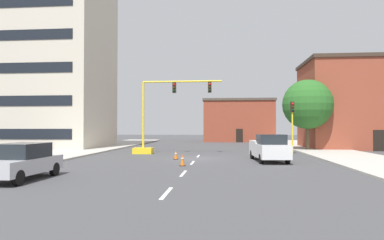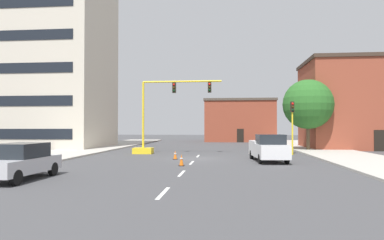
{
  "view_description": "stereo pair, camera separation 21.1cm",
  "coord_description": "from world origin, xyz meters",
  "px_view_note": "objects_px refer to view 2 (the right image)",
  "views": [
    {
      "loc": [
        2.17,
        -26.91,
        2.53
      ],
      "look_at": [
        -0.91,
        6.45,
        3.19
      ],
      "focal_mm": 31.97,
      "sensor_mm": 36.0,
      "label": 1
    },
    {
      "loc": [
        2.38,
        -26.89,
        2.53
      ],
      "look_at": [
        -0.91,
        6.45,
        3.19
      ],
      "focal_mm": 31.97,
      "sensor_mm": 36.0,
      "label": 2
    }
  ],
  "objects_px": {
    "traffic_light_pole_right": "(292,116)",
    "pickup_truck_white": "(268,148)",
    "tree_right_mid": "(308,104)",
    "sedan_silver_near_left": "(21,161)",
    "traffic_cone_roadside_a": "(175,155)",
    "traffic_cone_roadside_b": "(181,160)",
    "traffic_signal_gantry": "(154,130)"
  },
  "relations": [
    {
      "from": "pickup_truck_white",
      "to": "traffic_signal_gantry",
      "type": "bearing_deg",
      "value": 148.31
    },
    {
      "from": "traffic_cone_roadside_a",
      "to": "pickup_truck_white",
      "type": "bearing_deg",
      "value": -6.87
    },
    {
      "from": "traffic_light_pole_right",
      "to": "tree_right_mid",
      "type": "relative_size",
      "value": 0.64
    },
    {
      "from": "traffic_cone_roadside_b",
      "to": "tree_right_mid",
      "type": "bearing_deg",
      "value": 52.57
    },
    {
      "from": "tree_right_mid",
      "to": "pickup_truck_white",
      "type": "xyz_separation_m",
      "value": [
        -5.53,
        -11.43,
        -3.91
      ]
    },
    {
      "from": "traffic_signal_gantry",
      "to": "pickup_truck_white",
      "type": "relative_size",
      "value": 1.49
    },
    {
      "from": "traffic_signal_gantry",
      "to": "traffic_light_pole_right",
      "type": "height_order",
      "value": "traffic_signal_gantry"
    },
    {
      "from": "tree_right_mid",
      "to": "sedan_silver_near_left",
      "type": "xyz_separation_m",
      "value": [
        -18.4,
        -21.4,
        -4.0
      ]
    },
    {
      "from": "traffic_light_pole_right",
      "to": "sedan_silver_near_left",
      "type": "relative_size",
      "value": 1.06
    },
    {
      "from": "pickup_truck_white",
      "to": "traffic_cone_roadside_b",
      "type": "xyz_separation_m",
      "value": [
        -5.94,
        -3.55,
        -0.6
      ]
    },
    {
      "from": "pickup_truck_white",
      "to": "traffic_cone_roadside_a",
      "type": "relative_size",
      "value": 8.02
    },
    {
      "from": "traffic_signal_gantry",
      "to": "pickup_truck_white",
      "type": "distance_m",
      "value": 11.58
    },
    {
      "from": "traffic_light_pole_right",
      "to": "traffic_cone_roadside_b",
      "type": "distance_m",
      "value": 13.41
    },
    {
      "from": "traffic_cone_roadside_a",
      "to": "traffic_cone_roadside_b",
      "type": "relative_size",
      "value": 0.9
    },
    {
      "from": "sedan_silver_near_left",
      "to": "traffic_cone_roadside_a",
      "type": "height_order",
      "value": "sedan_silver_near_left"
    },
    {
      "from": "traffic_signal_gantry",
      "to": "tree_right_mid",
      "type": "height_order",
      "value": "tree_right_mid"
    },
    {
      "from": "pickup_truck_white",
      "to": "sedan_silver_near_left",
      "type": "bearing_deg",
      "value": -142.25
    },
    {
      "from": "pickup_truck_white",
      "to": "traffic_cone_roadside_b",
      "type": "height_order",
      "value": "pickup_truck_white"
    },
    {
      "from": "pickup_truck_white",
      "to": "traffic_cone_roadside_b",
      "type": "distance_m",
      "value": 6.94
    },
    {
      "from": "traffic_cone_roadside_b",
      "to": "traffic_cone_roadside_a",
      "type": "bearing_deg",
      "value": 103.51
    },
    {
      "from": "traffic_light_pole_right",
      "to": "traffic_cone_roadside_a",
      "type": "height_order",
      "value": "traffic_light_pole_right"
    },
    {
      "from": "traffic_light_pole_right",
      "to": "sedan_silver_near_left",
      "type": "distance_m",
      "value": 22.62
    },
    {
      "from": "traffic_signal_gantry",
      "to": "sedan_silver_near_left",
      "type": "distance_m",
      "value": 16.36
    },
    {
      "from": "traffic_light_pole_right",
      "to": "pickup_truck_white",
      "type": "bearing_deg",
      "value": -115.63
    },
    {
      "from": "sedan_silver_near_left",
      "to": "traffic_cone_roadside_a",
      "type": "bearing_deg",
      "value": 61.46
    },
    {
      "from": "traffic_cone_roadside_a",
      "to": "traffic_signal_gantry",
      "type": "bearing_deg",
      "value": 118.34
    },
    {
      "from": "traffic_signal_gantry",
      "to": "sedan_silver_near_left",
      "type": "bearing_deg",
      "value": -100.85
    },
    {
      "from": "traffic_signal_gantry",
      "to": "traffic_cone_roadside_a",
      "type": "distance_m",
      "value": 6.2
    },
    {
      "from": "sedan_silver_near_left",
      "to": "traffic_cone_roadside_a",
      "type": "xyz_separation_m",
      "value": [
        5.88,
        10.8,
        -0.55
      ]
    },
    {
      "from": "pickup_truck_white",
      "to": "traffic_cone_roadside_a",
      "type": "bearing_deg",
      "value": 173.13
    },
    {
      "from": "sedan_silver_near_left",
      "to": "traffic_cone_roadside_b",
      "type": "height_order",
      "value": "sedan_silver_near_left"
    },
    {
      "from": "pickup_truck_white",
      "to": "traffic_light_pole_right",
      "type": "bearing_deg",
      "value": 64.37
    }
  ]
}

